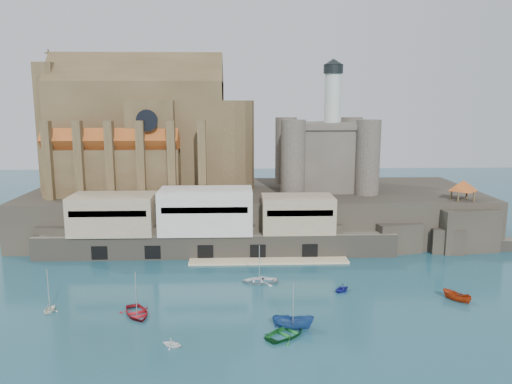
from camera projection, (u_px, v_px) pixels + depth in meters
The scene contains 15 objects.
ground at pixel (263, 299), 76.37m from camera, with size 300.00×300.00×0.00m, color #194553.
promontory at pixel (254, 212), 114.19m from camera, with size 100.00×36.00×10.00m.
quay at pixel (205, 224), 97.61m from camera, with size 70.00×12.00×13.05m.
church at pixel (147, 136), 112.69m from camera, with size 47.00×25.93×30.51m.
castle_keep at pixel (324, 152), 114.05m from camera, with size 21.20×21.20×29.30m.
rock_outcrop at pixel (460, 229), 102.55m from camera, with size 14.50×10.50×8.70m.
pavilion at pixel (463, 187), 101.15m from camera, with size 6.40×6.40×5.40m.
boat_0 at pixel (137, 315), 70.54m from camera, with size 4.44×1.29×6.22m, color maroon.
boat_1 at pixel (172, 346), 61.52m from camera, with size 2.32×1.42×2.69m, color white.
boat_2 at pixel (293, 328), 66.43m from camera, with size 2.11×2.17×5.62m, color navy.
boat_3 at pixel (287, 335), 64.43m from camera, with size 4.58×1.33×6.41m, color #1B702B.
boat_4 at pixel (50, 312), 71.67m from camera, with size 2.58×1.58×2.99m, color white.
boat_5 at pixel (456, 301), 75.70m from camera, with size 1.69×1.74×4.50m, color #9E2D0A.
boat_6 at pixel (259, 282), 83.37m from camera, with size 4.29×1.25×6.01m, color white.
boat_7 at pixel (342, 291), 79.33m from camera, with size 2.66×1.62×3.08m, color navy.
Camera 1 is at (-3.68, -72.11, 29.80)m, focal length 35.00 mm.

